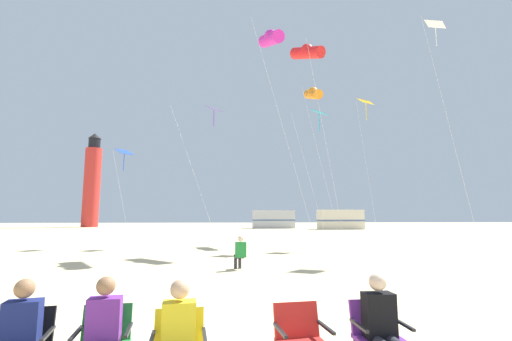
% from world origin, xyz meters
% --- Properties ---
extents(ground, '(200.00, 200.00, 0.00)m').
position_xyz_m(ground, '(0.00, 0.00, 0.00)').
color(ground, beige).
extents(spectator_black_chair, '(0.40, 0.54, 1.16)m').
position_xyz_m(spectator_black_chair, '(-1.86, -2.95, 0.61)').
color(spectator_black_chair, navy).
rests_on(spectator_black_chair, ground).
extents(camp_chair_green, '(0.61, 0.62, 0.82)m').
position_xyz_m(camp_chair_green, '(-1.08, -2.75, 0.50)').
color(camp_chair_green, '#238438').
rests_on(camp_chair_green, ground).
extents(spectator_green_chair, '(0.37, 0.53, 1.16)m').
position_xyz_m(spectator_green_chair, '(-1.07, -2.89, 0.61)').
color(spectator_green_chair, '#722D99').
rests_on(spectator_green_chair, ground).
extents(spectator_yellow_chair, '(0.36, 0.53, 1.16)m').
position_xyz_m(spectator_yellow_chair, '(-0.25, -3.14, 0.61)').
color(spectator_yellow_chair, yellow).
rests_on(spectator_yellow_chair, ground).
extents(camp_chair_red, '(0.60, 0.62, 0.82)m').
position_xyz_m(camp_chair_red, '(1.05, -2.86, 0.50)').
color(camp_chair_red, red).
rests_on(camp_chair_red, ground).
extents(camp_chair_purple, '(0.56, 0.57, 0.82)m').
position_xyz_m(camp_chair_purple, '(1.97, -2.81, 0.50)').
color(camp_chair_purple, '#722D99').
rests_on(camp_chair_purple, ground).
extents(spectator_purple_chair, '(0.34, 0.51, 1.16)m').
position_xyz_m(spectator_purple_chair, '(1.97, -2.95, 0.61)').
color(spectator_purple_chair, black).
rests_on(spectator_purple_chair, ground).
extents(kite_flyer_standing, '(0.43, 0.55, 1.16)m').
position_xyz_m(kite_flyer_standing, '(0.79, 5.45, 0.61)').
color(kite_flyer_standing, '#238438').
rests_on(kite_flyer_standing, ground).
extents(kite_diamond_white, '(1.86, 1.79, 11.96)m').
position_xyz_m(kite_diamond_white, '(11.06, 9.10, 11.19)').
color(kite_diamond_white, silver).
rests_on(kite_diamond_white, ground).
extents(kite_diamond_blue, '(1.37, 1.37, 6.04)m').
position_xyz_m(kite_diamond_blue, '(-6.00, 15.28, 5.64)').
color(kite_diamond_blue, silver).
rests_on(kite_diamond_blue, ground).
extents(kite_diamond_gold, '(1.33, 1.33, 9.36)m').
position_xyz_m(kite_diamond_gold, '(9.25, 14.03, 8.79)').
color(kite_diamond_gold, silver).
rests_on(kite_diamond_gold, ground).
extents(kite_diamond_cyan, '(2.27, 2.27, 8.07)m').
position_xyz_m(kite_diamond_cyan, '(5.67, 12.46, 7.57)').
color(kite_diamond_cyan, silver).
rests_on(kite_diamond_cyan, ground).
extents(kite_tube_scarlet, '(2.71, 3.06, 12.16)m').
position_xyz_m(kite_tube_scarlet, '(5.03, 12.28, 11.45)').
color(kite_tube_scarlet, silver).
rests_on(kite_tube_scarlet, ground).
extents(kite_tube_orange, '(2.55, 2.64, 11.51)m').
position_xyz_m(kite_tube_orange, '(6.72, 17.40, 10.80)').
color(kite_tube_orange, silver).
rests_on(kite_tube_orange, ground).
extents(kite_tube_magenta, '(3.44, 3.43, 12.43)m').
position_xyz_m(kite_tube_magenta, '(2.75, 11.40, 11.73)').
color(kite_tube_magenta, silver).
rests_on(kite_tube_magenta, ground).
extents(kite_diamond_violet, '(3.43, 3.43, 9.26)m').
position_xyz_m(kite_diamond_violet, '(-0.59, 16.07, 8.67)').
color(kite_diamond_violet, silver).
rests_on(kite_diamond_violet, ground).
extents(lighthouse_distant, '(2.80, 2.80, 16.80)m').
position_xyz_m(lighthouse_distant, '(-23.05, 57.45, 7.84)').
color(lighthouse_distant, red).
rests_on(lighthouse_distant, ground).
extents(rv_van_silver, '(6.56, 2.71, 2.80)m').
position_xyz_m(rv_van_silver, '(8.12, 47.87, 1.39)').
color(rv_van_silver, '#B7BABF').
rests_on(rv_van_silver, ground).
extents(rv_van_cream, '(6.54, 2.64, 2.80)m').
position_xyz_m(rv_van_cream, '(17.10, 42.60, 1.39)').
color(rv_van_cream, beige).
rests_on(rv_van_cream, ground).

